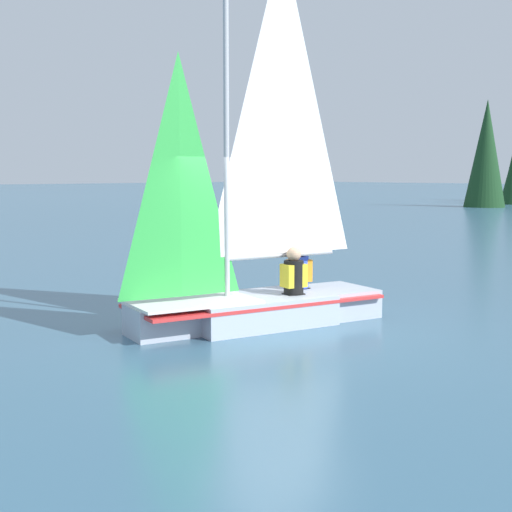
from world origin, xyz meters
TOP-DOWN VIEW (x-y plane):
  - ground_plane at (0.00, 0.00)m, footprint 260.00×260.00m
  - sailboat_main at (0.01, -0.00)m, footprint 4.09×2.09m
  - sailor_helm at (0.51, -0.29)m, footprint 0.39×0.36m
  - sailor_crew at (0.96, 0.04)m, footprint 0.39×0.36m

SIDE VIEW (x-z plane):
  - ground_plane at x=0.00m, z-range 0.00..0.00m
  - sailor_helm at x=0.51m, z-range 0.04..1.20m
  - sailor_crew at x=0.96m, z-range 0.05..1.21m
  - sailboat_main at x=0.01m, z-range -2.04..3.76m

